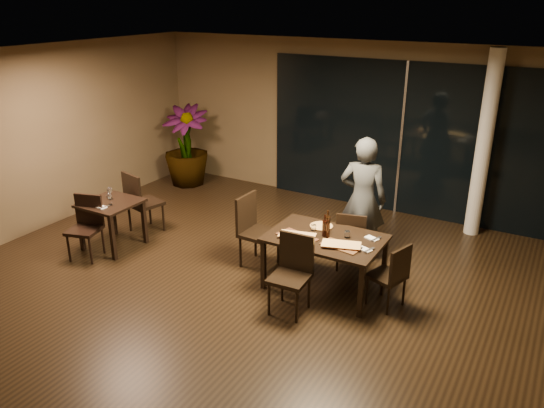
{
  "coord_description": "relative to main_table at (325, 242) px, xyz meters",
  "views": [
    {
      "loc": [
        3.54,
        -5.03,
        3.71
      ],
      "look_at": [
        0.18,
        0.81,
        1.05
      ],
      "focal_mm": 35.0,
      "sensor_mm": 36.0,
      "label": 1
    }
  ],
  "objects": [
    {
      "name": "oblong_pizza_right",
      "position": [
        0.29,
        -0.17,
        0.1
      ],
      "size": [
        0.52,
        0.35,
        0.02
      ],
      "primitive_type": null,
      "rotation": [
        0.0,
        0.0,
        0.31
      ],
      "color": "maroon",
      "rests_on": "pizza_board_right"
    },
    {
      "name": "ground",
      "position": [
        -1.0,
        -0.8,
        -0.68
      ],
      "size": [
        8.0,
        8.0,
        0.0
      ],
      "primitive_type": "plane",
      "color": "black",
      "rests_on": "ground"
    },
    {
      "name": "pizza_board_left",
      "position": [
        -0.32,
        -0.2,
        0.08
      ],
      "size": [
        0.59,
        0.4,
        0.01
      ],
      "primitive_type": "cube",
      "rotation": [
        0.0,
        0.0,
        -0.26
      ],
      "color": "#4A2717",
      "rests_on": "main_table"
    },
    {
      "name": "window_panel",
      "position": [
        0.0,
        3.16,
        0.67
      ],
      "size": [
        5.0,
        0.06,
        2.7
      ],
      "primitive_type": "cube",
      "color": "black",
      "rests_on": "ground"
    },
    {
      "name": "tumbler_left",
      "position": [
        -0.23,
        0.11,
        0.12
      ],
      "size": [
        0.07,
        0.07,
        0.08
      ],
      "primitive_type": "cylinder",
      "color": "white",
      "rests_on": "main_table"
    },
    {
      "name": "oblong_pizza_left",
      "position": [
        -0.32,
        -0.2,
        0.1
      ],
      "size": [
        0.5,
        0.31,
        0.02
      ],
      "primitive_type": null,
      "rotation": [
        0.0,
        0.0,
        0.24
      ],
      "color": "maroon",
      "rests_on": "pizza_board_left"
    },
    {
      "name": "tumbler_right",
      "position": [
        0.25,
        0.13,
        0.12
      ],
      "size": [
        0.07,
        0.07,
        0.09
      ],
      "primitive_type": "cylinder",
      "color": "white",
      "rests_on": "main_table"
    },
    {
      "name": "wine_glass_a",
      "position": [
        -3.48,
        -0.41,
        0.17
      ],
      "size": [
        0.08,
        0.08,
        0.19
      ],
      "primitive_type": null,
      "color": "white",
      "rests_on": "side_table"
    },
    {
      "name": "wall_back",
      "position": [
        -1.0,
        3.25,
        0.82
      ],
      "size": [
        8.0,
        0.1,
        3.0
      ],
      "primitive_type": "cube",
      "color": "brown",
      "rests_on": "ground"
    },
    {
      "name": "chair_main_near",
      "position": [
        -0.13,
        -0.68,
        -0.12
      ],
      "size": [
        0.48,
        0.48,
        0.99
      ],
      "rotation": [
        0.0,
        0.0,
        0.06
      ],
      "color": "black",
      "rests_on": "ground"
    },
    {
      "name": "chair_side_near",
      "position": [
        -3.5,
        -0.91,
        -0.15
      ],
      "size": [
        0.55,
        0.55,
        0.95
      ],
      "rotation": [
        0.0,
        0.0,
        0.29
      ],
      "color": "black",
      "rests_on": "ground"
    },
    {
      "name": "chair_main_left",
      "position": [
        -1.18,
        0.11,
        -0.08
      ],
      "size": [
        0.5,
        0.5,
        1.06
      ],
      "rotation": [
        0.0,
        0.0,
        1.54
      ],
      "color": "black",
      "rests_on": "ground"
    },
    {
      "name": "pizza_board_right",
      "position": [
        0.29,
        -0.17,
        0.08
      ],
      "size": [
        0.54,
        0.33,
        0.01
      ],
      "primitive_type": "cube",
      "rotation": [
        0.0,
        0.0,
        -0.16
      ],
      "color": "#4D2E18",
      "rests_on": "main_table"
    },
    {
      "name": "column",
      "position": [
        1.4,
        2.85,
        0.82
      ],
      "size": [
        0.24,
        0.24,
        3.0
      ],
      "primitive_type": "cylinder",
      "color": "silver",
      "rests_on": "ground"
    },
    {
      "name": "potted_plant",
      "position": [
        -4.26,
        2.45,
        0.15
      ],
      "size": [
        1.16,
        1.16,
        1.65
      ],
      "primitive_type": "imported",
      "rotation": [
        0.0,
        0.0,
        0.37
      ],
      "color": "#1F4B19",
      "rests_on": "ground"
    },
    {
      "name": "round_pizza",
      "position": [
        -0.18,
        0.27,
        0.08
      ],
      "size": [
        0.3,
        0.3,
        0.01
      ],
      "primitive_type": "cylinder",
      "color": "#AA3212",
      "rests_on": "main_table"
    },
    {
      "name": "side_napkin",
      "position": [
        -3.35,
        -0.74,
        0.08
      ],
      "size": [
        0.19,
        0.13,
        0.01
      ],
      "primitive_type": "cube",
      "rotation": [
        0.0,
        0.0,
        -0.13
      ],
      "color": "white",
      "rests_on": "side_table"
    },
    {
      "name": "diner",
      "position": [
        0.1,
        1.06,
        0.26
      ],
      "size": [
        0.7,
        0.53,
        1.88
      ],
      "primitive_type": "imported",
      "rotation": [
        0.0,
        0.0,
        3.31
      ],
      "color": "#323538",
      "rests_on": "ground"
    },
    {
      "name": "chair_side_far",
      "position": [
        -3.38,
        0.11,
        -0.09
      ],
      "size": [
        0.59,
        0.59,
        1.05
      ],
      "rotation": [
        0.0,
        0.0,
        2.89
      ],
      "color": "black",
      "rests_on": "ground"
    },
    {
      "name": "wine_glass_b",
      "position": [
        -3.31,
        -0.59,
        0.16
      ],
      "size": [
        0.08,
        0.08,
        0.18
      ],
      "primitive_type": null,
      "color": "white",
      "rests_on": "side_table"
    },
    {
      "name": "bottle_c",
      "position": [
        -0.03,
        0.13,
        0.23
      ],
      "size": [
        0.07,
        0.07,
        0.32
      ],
      "primitive_type": null,
      "color": "black",
      "rests_on": "main_table"
    },
    {
      "name": "chair_main_far",
      "position": [
        0.12,
        0.63,
        -0.17
      ],
      "size": [
        0.51,
        0.51,
        0.9
      ],
      "rotation": [
        0.0,
        0.0,
        3.39
      ],
      "color": "black",
      "rests_on": "ground"
    },
    {
      "name": "napkin_near",
      "position": [
        0.59,
        -0.11,
        0.08
      ],
      "size": [
        0.2,
        0.15,
        0.01
      ],
      "primitive_type": "cube",
      "rotation": [
        0.0,
        0.0,
        -0.33
      ],
      "color": "white",
      "rests_on": "main_table"
    },
    {
      "name": "main_table",
      "position": [
        0.0,
        0.0,
        0.0
      ],
      "size": [
        1.5,
        1.0,
        0.75
      ],
      "color": "black",
      "rests_on": "ground"
    },
    {
      "name": "chair_main_right",
      "position": [
        0.94,
        -0.04,
        -0.19
      ],
      "size": [
        0.51,
        0.51,
        0.87
      ],
      "rotation": [
        0.0,
        0.0,
        -1.89
      ],
      "color": "black",
      "rests_on": "ground"
    },
    {
      "name": "side_table",
      "position": [
        -3.4,
        -0.5,
        -0.05
      ],
      "size": [
        0.8,
        0.8,
        0.75
      ],
      "color": "black",
      "rests_on": "ground"
    },
    {
      "name": "bottle_b",
      "position": [
        0.03,
        -0.01,
        0.2
      ],
      "size": [
        0.06,
        0.06,
        0.25
      ],
      "primitive_type": null,
      "color": "black",
      "rests_on": "main_table"
    },
    {
      "name": "wall_left",
      "position": [
        -5.05,
        -0.8,
        0.82
      ],
      "size": [
        0.1,
        8.0,
        3.0
      ],
      "primitive_type": "cube",
      "color": "brown",
      "rests_on": "ground"
    },
    {
      "name": "bottle_a",
      "position": [
        -0.02,
        0.02,
        0.23
      ],
      "size": [
        0.07,
        0.07,
        0.3
      ],
      "primitive_type": null,
      "color": "black",
      "rests_on": "main_table"
    },
    {
      "name": "napkin_far",
      "position": [
        0.55,
        0.24,
        0.08
      ],
      "size": [
        0.2,
        0.16,
        0.01
      ],
      "primitive_type": "cube",
      "rotation": [
        0.0,
        0.0,
        -0.35
      ],
      "color": "white",
      "rests_on": "main_table"
    },
    {
      "name": "ceiling",
      "position": [
        -1.0,
        -0.8,
        2.34
      ],
      "size": [
        8.0,
        8.0,
        0.04
      ],
      "primitive_type": "cube",
      "color": "silver",
      "rests_on": "wall_back"
    }
  ]
}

